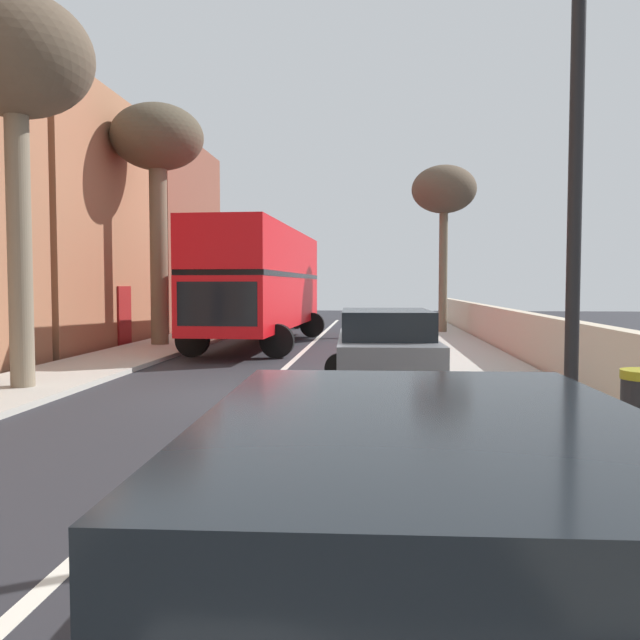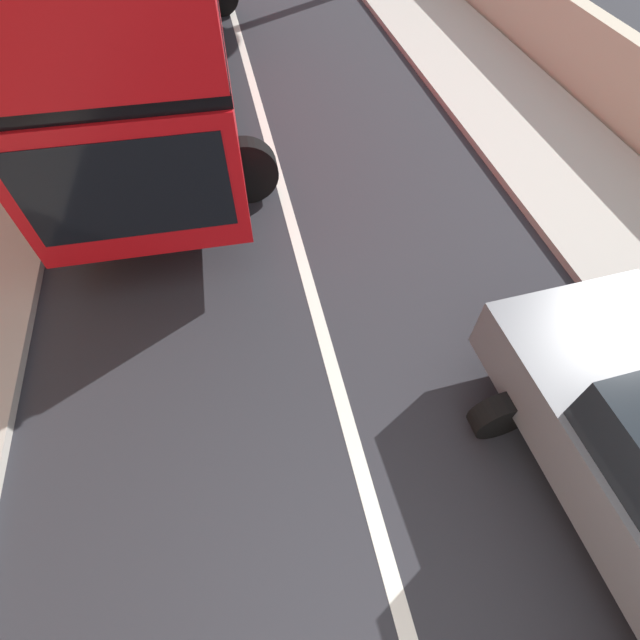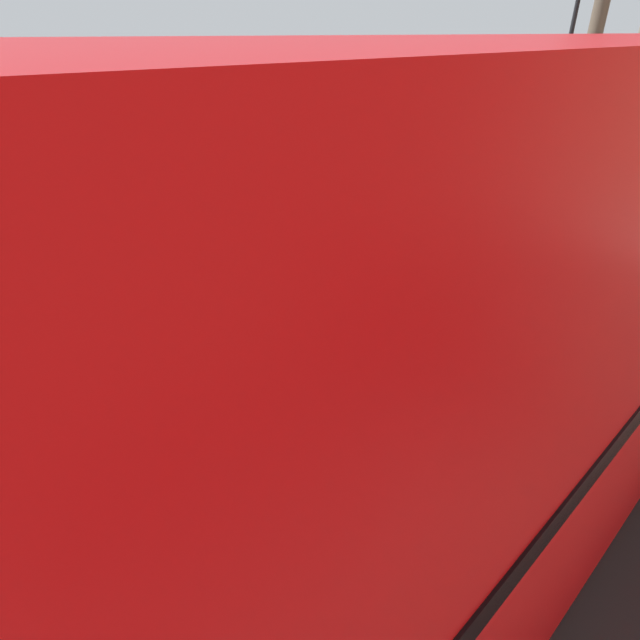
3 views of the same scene
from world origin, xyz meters
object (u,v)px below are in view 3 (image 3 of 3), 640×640
at_px(lamppost_right, 570,41).
at_px(litter_bin_right, 513,141).
at_px(parked_car_grey_right_2, 525,170).
at_px(double_decker_bus, 503,291).

relative_size(lamppost_right, litter_bin_right, 5.88).
bearing_deg(parked_car_grey_right_2, litter_bin_right, -61.59).
xyz_separation_m(double_decker_bus, litter_bin_right, (7.00, -15.06, -1.69)).
relative_size(parked_car_grey_right_2, litter_bin_right, 4.35).
bearing_deg(litter_bin_right, lamppost_right, -147.39).
relative_size(double_decker_bus, lamppost_right, 1.81).
height_order(double_decker_bus, litter_bin_right, double_decker_bus).
distance_m(parked_car_grey_right_2, litter_bin_right, 5.89).
distance_m(parked_car_grey_right_2, lamppost_right, 6.72).
bearing_deg(double_decker_bus, parked_car_grey_right_2, -66.97).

